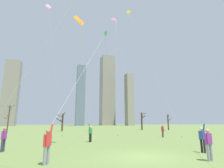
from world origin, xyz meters
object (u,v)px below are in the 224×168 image
Objects in this scene: bare_tree_right_of_center at (142,120)px; kite_flyer_far_back_green at (62,116)px; distant_kite_drifting_right_white at (116,33)px; bare_tree_leftmost at (9,117)px; distant_kite_low_near_trees_yellow at (133,23)px; bare_tree_far_right_edge at (168,121)px; kite_flyer_foreground_left_orange at (88,112)px; bare_tree_left_of_center at (62,121)px; bystander_strolling_midfield at (163,130)px; bystander_far_off_by_trees at (209,143)px; bystander_watching_nearby at (4,138)px; distant_kite_high_overhead_purple at (50,20)px; kite_flyer_midfield_right_teal at (9,112)px; distant_kite_drifting_left_pink at (115,26)px.

kite_flyer_far_back_green is at bearing -123.16° from bare_tree_right_of_center.
distant_kite_drifting_right_white reaches higher than bare_tree_leftmost.
bare_tree_right_of_center is at bearing 60.63° from distant_kite_low_near_trees_yellow.
bare_tree_far_right_edge is at bearing 44.18° from distant_kite_low_near_trees_yellow.
bare_tree_left_of_center is (-1.23, 27.00, -0.77)m from kite_flyer_foreground_left_orange.
distant_kite_low_near_trees_yellow is 3.65× the size of bare_tree_leftmost.
bystander_strolling_midfield is 0.33× the size of bare_tree_right_of_center.
bystander_strolling_midfield is (6.60, 14.29, 0.00)m from bystander_far_off_by_trees.
bare_tree_left_of_center is at bearing 98.59° from bystander_far_off_by_trees.
kite_flyer_foreground_left_orange is at bearing -126.02° from bare_tree_right_of_center.
kite_flyer_foreground_left_orange is 27.04m from bare_tree_left_of_center.
bare_tree_right_of_center is (9.62, 24.73, 1.80)m from bystander_strolling_midfield.
bare_tree_leftmost is (-12.88, 28.11, 0.13)m from kite_flyer_foreground_left_orange.
bystander_watching_nearby is at bearing -138.26° from distant_kite_drifting_right_white.
bare_tree_far_right_edge is at bearing 53.39° from bystander_strolling_midfield.
distant_kite_high_overhead_purple is (-1.93, 16.61, 15.52)m from kite_flyer_far_back_green.
distant_kite_drifting_right_white reaches higher than kite_flyer_midfield_right_teal.
distant_kite_low_near_trees_yellow is at bearing 10.52° from distant_kite_drifting_right_white.
bare_tree_right_of_center is at bearing 56.84° from kite_flyer_far_back_green.
kite_flyer_midfield_right_teal reaches higher than bare_tree_far_right_edge.
bystander_far_off_by_trees is 15.74m from bystander_strolling_midfield.
distant_kite_drifting_right_white is at bearing 59.97° from kite_flyer_far_back_green.
bare_tree_leftmost is (-21.73, 20.68, -15.62)m from distant_kite_low_near_trees_yellow.
bystander_far_off_by_trees is 37.17m from distant_kite_drifting_left_pink.
kite_flyer_foreground_left_orange reaches higher than kite_flyer_midfield_right_teal.
distant_kite_drifting_right_white is (10.73, 16.09, 13.63)m from kite_flyer_midfield_right_teal.
bystander_far_off_by_trees is at bearing -122.20° from bare_tree_far_right_edge.
kite_flyer_far_back_green is at bearing -110.83° from kite_flyer_foreground_left_orange.
kite_flyer_foreground_left_orange is 11.84m from bystander_strolling_midfield.
distant_kite_drifting_left_pink is 11.89m from distant_kite_low_near_trees_yellow.
bystander_strolling_midfield is 18.41m from distant_kite_low_near_trees_yellow.
kite_flyer_foreground_left_orange is at bearing -128.70° from distant_kite_drifting_right_white.
kite_flyer_far_back_green is 0.52× the size of distant_kite_drifting_left_pink.
distant_kite_low_near_trees_yellow reaches higher than distant_kite_drifting_right_white.
distant_kite_high_overhead_purple reaches higher than kite_flyer_foreground_left_orange.
kite_flyer_foreground_left_orange reaches higher than bare_tree_right_of_center.
distant_kite_low_near_trees_yellow reaches higher than bystander_strolling_midfield.
bystander_strolling_midfield is 26.38m from bare_tree_left_of_center.
distant_kite_drifting_left_pink is 1.43× the size of distant_kite_drifting_right_white.
kite_flyer_midfield_right_teal is 45.78m from bare_tree_right_of_center.
kite_flyer_foreground_left_orange is 2.50× the size of bare_tree_right_of_center.
distant_kite_low_near_trees_yellow is at bearing 49.78° from kite_flyer_midfield_right_teal.
bare_tree_far_right_edge is at bearing -4.45° from bare_tree_left_of_center.
distant_kite_drifting_left_pink is 26.48m from bare_tree_right_of_center.
kite_flyer_far_back_green is 2.32× the size of bare_tree_leftmost.
bare_tree_right_of_center is at bearing 37.37° from distant_kite_high_overhead_purple.
bare_tree_left_of_center is at bearing 92.62° from kite_flyer_foreground_left_orange.
distant_kite_low_near_trees_yellow reaches higher than kite_flyer_far_back_green.
distant_kite_drifting_right_white is (5.44, 6.79, 12.99)m from kite_flyer_foreground_left_orange.
distant_kite_drifting_right_white is at bearing -139.76° from bare_tree_far_right_edge.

